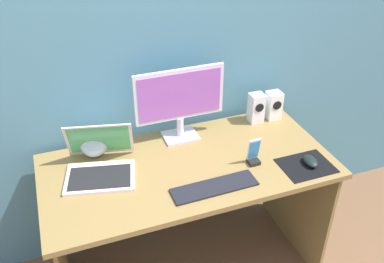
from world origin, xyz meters
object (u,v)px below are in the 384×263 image
object	(u,v)px
mouse	(310,161)
phone_in_dock	(254,155)
speaker_near_monitor	(256,108)
fishbowl	(94,143)
monitor	(180,100)
keyboard_external	(214,187)
speaker_right	(273,105)
laptop	(100,164)

from	to	relation	value
mouse	phone_in_dock	distance (m)	0.28
speaker_near_monitor	fishbowl	xyz separation A→B (m)	(-0.90, -0.01, -0.02)
monitor	speaker_near_monitor	xyz separation A→B (m)	(0.45, 0.01, -0.14)
mouse	phone_in_dock	bearing A→B (deg)	162.83
keyboard_external	speaker_near_monitor	bearing A→B (deg)	45.18
monitor	speaker_right	world-z (taller)	monitor
laptop	mouse	xyz separation A→B (m)	(0.96, -0.29, -0.02)
speaker_right	speaker_near_monitor	bearing A→B (deg)	179.98
keyboard_external	phone_in_dock	distance (m)	0.28
keyboard_external	mouse	distance (m)	0.50
monitor	phone_in_dock	distance (m)	0.46
fishbowl	mouse	bearing A→B (deg)	-24.86
keyboard_external	phone_in_dock	world-z (taller)	phone_in_dock
speaker_right	keyboard_external	world-z (taller)	speaker_right
speaker_near_monitor	phone_in_dock	distance (m)	0.40
speaker_right	keyboard_external	bearing A→B (deg)	-140.35
monitor	mouse	size ratio (longest dim) A/B	4.69
monitor	mouse	world-z (taller)	monitor
speaker_right	monitor	bearing A→B (deg)	-179.11
speaker_right	speaker_near_monitor	size ratio (longest dim) A/B	0.95
keyboard_external	phone_in_dock	size ratio (longest dim) A/B	2.86
mouse	monitor	bearing A→B (deg)	145.06
laptop	fishbowl	distance (m)	0.15
laptop	fishbowl	size ratio (longest dim) A/B	2.66
monitor	speaker_near_monitor	size ratio (longest dim) A/B	2.77
speaker_near_monitor	laptop	distance (m)	0.92
keyboard_external	mouse	bearing A→B (deg)	-0.94
speaker_right	phone_in_dock	xyz separation A→B (m)	(-0.30, -0.35, -0.03)
speaker_right	speaker_near_monitor	xyz separation A→B (m)	(-0.11, 0.00, 0.00)
keyboard_external	phone_in_dock	xyz separation A→B (m)	(0.25, 0.11, 0.04)
laptop	fishbowl	world-z (taller)	laptop
fishbowl	phone_in_dock	size ratio (longest dim) A/B	1.02
speaker_near_monitor	monitor	bearing A→B (deg)	-178.89
laptop	keyboard_external	size ratio (longest dim) A/B	0.95
speaker_near_monitor	keyboard_external	size ratio (longest dim) A/B	0.42
laptop	monitor	bearing A→B (deg)	18.94
speaker_near_monitor	mouse	bearing A→B (deg)	-82.33
phone_in_dock	fishbowl	bearing A→B (deg)	154.65
fishbowl	laptop	bearing A→B (deg)	-89.42
laptop	phone_in_dock	distance (m)	0.73
phone_in_dock	keyboard_external	bearing A→B (deg)	-156.47
monitor	speaker_right	bearing A→B (deg)	0.89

